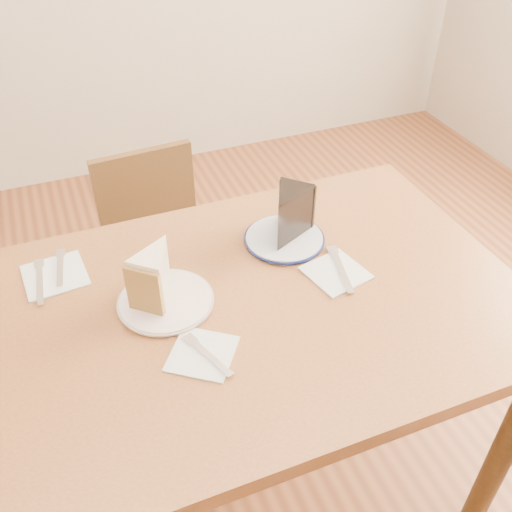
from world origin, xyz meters
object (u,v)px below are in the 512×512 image
(carrot_cake, at_px, (157,274))
(chair_far, at_px, (164,259))
(plate_cream, at_px, (166,301))
(chocolate_cake, at_px, (287,218))
(plate_navy, at_px, (284,239))
(table, at_px, (254,330))

(carrot_cake, bearing_deg, chair_far, 119.12)
(carrot_cake, bearing_deg, plate_cream, -35.07)
(chocolate_cake, bearing_deg, carrot_cake, 58.97)
(chair_far, relative_size, chocolate_cake, 6.08)
(plate_cream, xyz_separation_m, plate_navy, (0.33, 0.11, 0.00))
(table, bearing_deg, plate_cream, 162.12)
(plate_cream, height_order, plate_navy, same)
(chair_far, height_order, chocolate_cake, chocolate_cake)
(table, bearing_deg, plate_navy, 48.58)
(table, relative_size, chocolate_cake, 9.49)
(chair_far, height_order, carrot_cake, carrot_cake)
(plate_navy, distance_m, chocolate_cake, 0.06)
(plate_cream, bearing_deg, table, -17.88)
(plate_cream, distance_m, chocolate_cake, 0.36)
(plate_navy, relative_size, carrot_cake, 1.75)
(table, distance_m, carrot_cake, 0.27)
(chair_far, xyz_separation_m, plate_cream, (-0.10, -0.55, 0.33))
(carrot_cake, distance_m, chocolate_cake, 0.35)
(chocolate_cake, bearing_deg, chair_far, -16.38)
(plate_navy, height_order, chocolate_cake, chocolate_cake)
(table, distance_m, plate_cream, 0.22)
(plate_navy, distance_m, carrot_cake, 0.35)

